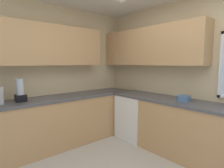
% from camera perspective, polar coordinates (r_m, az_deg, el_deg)
% --- Properties ---
extents(room_shell, '(4.18, 3.64, 2.62)m').
position_cam_1_polar(room_shell, '(2.89, 0.13, 13.22)').
color(room_shell, beige).
rests_on(room_shell, ground_plane).
extents(counter_run_left, '(0.65, 3.25, 0.89)m').
position_cam_1_polar(counter_run_left, '(3.50, -17.46, -11.19)').
color(counter_run_left, tan).
rests_on(counter_run_left, ground_plane).
extents(counter_run_back, '(3.27, 0.65, 0.89)m').
position_cam_1_polar(counter_run_back, '(3.15, 25.67, -13.55)').
color(counter_run_back, tan).
rests_on(counter_run_back, ground_plane).
extents(dishwasher, '(0.60, 0.60, 0.85)m').
position_cam_1_polar(dishwasher, '(3.78, 7.35, -9.94)').
color(dishwasher, white).
rests_on(dishwasher, ground_plane).
extents(bowl, '(0.21, 0.21, 0.09)m').
position_cam_1_polar(bowl, '(3.14, 21.22, -4.10)').
color(bowl, '#4C7099').
rests_on(bowl, counter_run_back).
extents(blender_appliance, '(0.15, 0.15, 0.36)m').
position_cam_1_polar(blender_appliance, '(3.20, -26.36, -2.04)').
color(blender_appliance, black).
rests_on(blender_appliance, counter_run_left).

